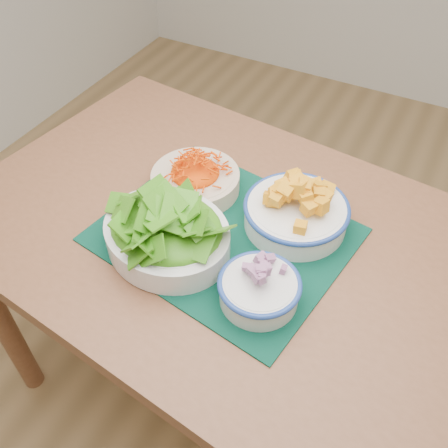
% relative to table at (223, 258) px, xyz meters
% --- Properties ---
extents(ground, '(4.00, 4.00, 0.00)m').
position_rel_table_xyz_m(ground, '(0.18, 0.04, -0.65)').
color(ground, '#A78251').
rests_on(ground, ground).
extents(table, '(1.25, 0.92, 0.75)m').
position_rel_table_xyz_m(table, '(0.00, 0.00, 0.00)').
color(table, brown).
rests_on(table, ground).
extents(placemat, '(0.55, 0.48, 0.00)m').
position_rel_table_xyz_m(placemat, '(0.01, -0.02, 0.10)').
color(placemat, black).
rests_on(placemat, table).
extents(carrot_bowl, '(0.27, 0.27, 0.08)m').
position_rel_table_xyz_m(carrot_bowl, '(-0.11, 0.08, 0.14)').
color(carrot_bowl, beige).
rests_on(carrot_bowl, placemat).
extents(squash_bowl, '(0.24, 0.24, 0.11)m').
position_rel_table_xyz_m(squash_bowl, '(0.14, 0.08, 0.16)').
color(squash_bowl, white).
rests_on(squash_bowl, placemat).
extents(lettuce_bowl, '(0.32, 0.29, 0.12)m').
position_rel_table_xyz_m(lettuce_bowl, '(-0.07, -0.11, 0.16)').
color(lettuce_bowl, silver).
rests_on(lettuce_bowl, placemat).
extents(onion_bowl, '(0.16, 0.16, 0.08)m').
position_rel_table_xyz_m(onion_bowl, '(0.15, -0.14, 0.15)').
color(onion_bowl, silver).
rests_on(onion_bowl, placemat).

